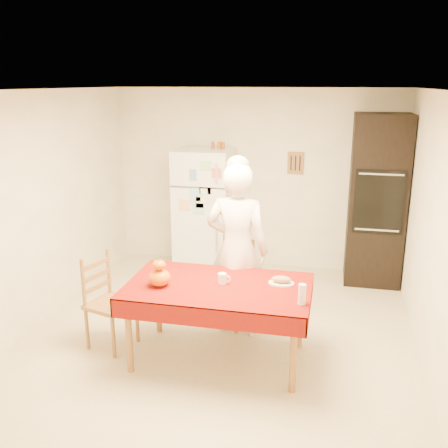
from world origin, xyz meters
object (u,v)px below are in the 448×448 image
(dining_table, at_px, (218,292))
(pumpkin_lower, at_px, (159,278))
(oven_cabinet, at_px, (377,201))
(chair_far, at_px, (233,278))
(refrigerator, at_px, (205,211))
(bread_plate, at_px, (281,283))
(seated_woman, at_px, (237,250))
(coffee_mug, at_px, (222,279))
(wine_glass, at_px, (302,294))
(chair_left, at_px, (106,297))

(dining_table, bearing_deg, pumpkin_lower, -165.99)
(oven_cabinet, height_order, chair_far, oven_cabinet)
(refrigerator, distance_m, dining_table, 2.43)
(bread_plate, bearing_deg, seated_woman, 138.19)
(dining_table, distance_m, pumpkin_lower, 0.56)
(refrigerator, xyz_separation_m, oven_cabinet, (2.28, 0.05, 0.25))
(seated_woman, bearing_deg, dining_table, 90.03)
(pumpkin_lower, bearing_deg, coffee_mug, 17.21)
(wine_glass, bearing_deg, chair_left, 171.96)
(oven_cabinet, height_order, pumpkin_lower, oven_cabinet)
(bread_plate, bearing_deg, wine_glass, -60.74)
(oven_cabinet, xyz_separation_m, chair_left, (-2.70, -2.32, -0.59))
(dining_table, height_order, wine_glass, wine_glass)
(wine_glass, bearing_deg, refrigerator, 120.78)
(oven_cabinet, relative_size, coffee_mug, 22.00)
(chair_far, height_order, wine_glass, chair_far)
(dining_table, relative_size, seated_woman, 0.93)
(chair_far, bearing_deg, wine_glass, -33.47)
(dining_table, distance_m, seated_woman, 0.64)
(dining_table, relative_size, coffee_mug, 17.00)
(coffee_mug, xyz_separation_m, wine_glass, (0.75, -0.28, 0.04))
(chair_far, bearing_deg, chair_left, -126.46)
(refrigerator, bearing_deg, chair_left, -100.49)
(refrigerator, height_order, chair_left, refrigerator)
(wine_glass, bearing_deg, seated_woman, 130.79)
(oven_cabinet, relative_size, seated_woman, 1.21)
(refrigerator, distance_m, bread_plate, 2.53)
(dining_table, relative_size, chair_left, 1.79)
(bread_plate, bearing_deg, dining_table, -165.84)
(dining_table, bearing_deg, wine_glass, -17.07)
(bread_plate, bearing_deg, chair_far, 131.38)
(refrigerator, bearing_deg, wine_glass, -59.22)
(oven_cabinet, relative_size, pumpkin_lower, 10.59)
(oven_cabinet, bearing_deg, pumpkin_lower, -129.71)
(seated_woman, distance_m, coffee_mug, 0.57)
(refrigerator, xyz_separation_m, bread_plate, (1.30, -2.17, -0.08))
(oven_cabinet, bearing_deg, chair_left, -139.30)
(pumpkin_lower, xyz_separation_m, bread_plate, (1.09, 0.27, -0.07))
(wine_glass, distance_m, bread_plate, 0.45)
(dining_table, relative_size, bread_plate, 7.08)
(refrigerator, relative_size, wine_glass, 9.66)
(oven_cabinet, xyz_separation_m, seated_woman, (-1.48, -1.76, -0.19))
(refrigerator, relative_size, oven_cabinet, 0.77)
(oven_cabinet, xyz_separation_m, wine_glass, (-0.76, -2.60, -0.25))
(refrigerator, relative_size, dining_table, 1.00)
(seated_woman, distance_m, pumpkin_lower, 0.94)
(coffee_mug, bearing_deg, chair_left, -179.68)
(refrigerator, xyz_separation_m, wine_glass, (1.52, -2.55, -0.00))
(oven_cabinet, xyz_separation_m, chair_far, (-1.56, -1.55, -0.59))
(coffee_mug, distance_m, pumpkin_lower, 0.58)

